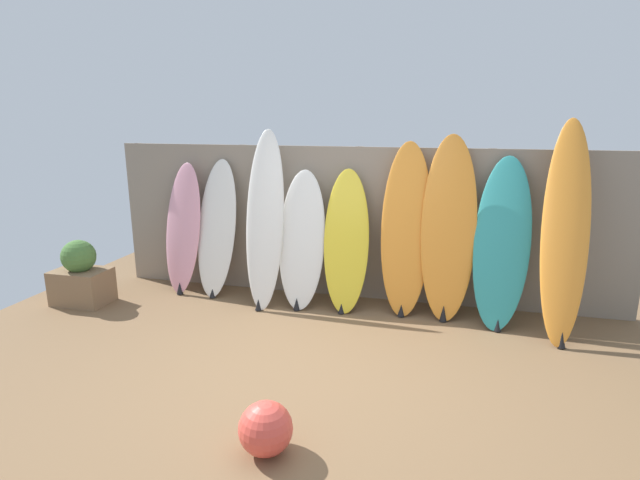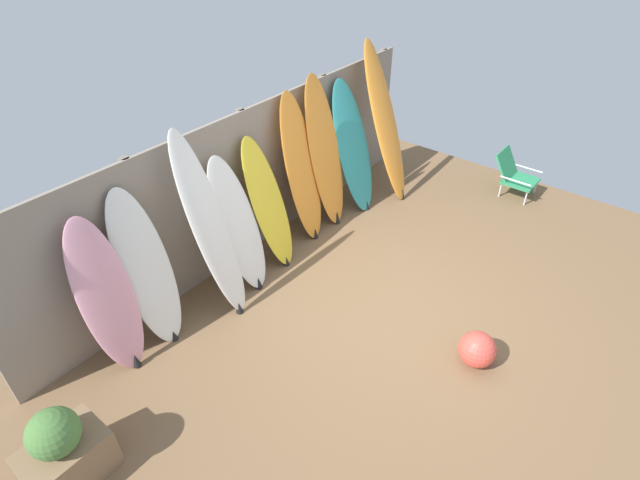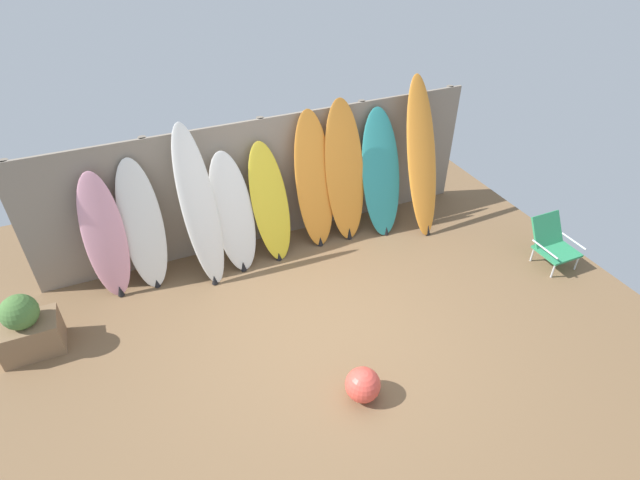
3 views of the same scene
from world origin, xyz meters
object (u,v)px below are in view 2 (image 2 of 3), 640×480
surfboard_white_2 (210,228)px  surfboard_orange_6 (325,155)px  surfboard_white_3 (239,226)px  beach_ball (477,349)px  surfboard_yellow_4 (269,205)px  surfboard_orange_8 (386,124)px  surfboard_pink_0 (107,299)px  beach_chair (514,173)px  surfboard_orange_5 (302,170)px  planter_box (63,451)px  surfboard_teal_7 (353,148)px  surfboard_white_1 (146,271)px

surfboard_white_2 → surfboard_orange_6: 2.03m
surfboard_white_3 → beach_ball: surfboard_white_3 is taller
surfboard_yellow_4 → surfboard_orange_8: 2.22m
surfboard_pink_0 → beach_ball: bearing=-52.7°
surfboard_orange_6 → beach_chair: (2.24, -1.75, -0.65)m
surfboard_white_3 → beach_chair: size_ratio=2.48×
surfboard_orange_5 → planter_box: (-3.66, -0.69, -0.60)m
surfboard_pink_0 → surfboard_yellow_4: bearing=-1.5°
surfboard_pink_0 → surfboard_white_2: (1.13, -0.14, 0.21)m
planter_box → beach_chair: bearing=-9.5°
surfboard_white_3 → planter_box: 2.61m
surfboard_white_2 → planter_box: 2.26m
surfboard_orange_6 → beach_chair: bearing=-37.9°
surfboard_pink_0 → surfboard_white_2: surfboard_white_2 is taller
surfboard_teal_7 → planter_box: bearing=-172.4°
surfboard_orange_8 → planter_box: bearing=-174.8°
surfboard_orange_5 → surfboard_orange_6: 0.45m
surfboard_yellow_4 → surfboard_orange_8: size_ratio=0.73×
surfboard_pink_0 → surfboard_orange_8: 4.26m
surfboard_pink_0 → surfboard_teal_7: bearing=-1.3°
surfboard_white_3 → surfboard_teal_7: 2.15m
surfboard_pink_0 → beach_chair: size_ratio=2.55×
surfboard_orange_5 → beach_chair: size_ratio=3.01×
surfboard_yellow_4 → surfboard_orange_5: surfboard_orange_5 is taller
planter_box → surfboard_pink_0: bearing=36.4°
surfboard_orange_5 → surfboard_white_1: bearing=179.1°
surfboard_pink_0 → surfboard_orange_5: surfboard_orange_5 is taller
surfboard_orange_6 → surfboard_yellow_4: bearing=-178.6°
surfboard_white_1 → surfboard_white_3: bearing=-5.4°
surfboard_orange_5 → surfboard_teal_7: surfboard_orange_5 is taller
surfboard_orange_5 → surfboard_teal_7: 0.99m
surfboard_yellow_4 → surfboard_orange_5: (0.65, 0.04, 0.16)m
surfboard_pink_0 → surfboard_orange_6: size_ratio=0.81×
surfboard_orange_5 → surfboard_orange_8: 1.56m
surfboard_white_2 → beach_ball: surfboard_white_2 is taller
beach_ball → surfboard_orange_6: bearing=67.9°
beach_ball → surfboard_teal_7: bearing=58.2°
surfboard_orange_5 → planter_box: 3.77m
surfboard_teal_7 → surfboard_orange_8: bearing=-14.7°
surfboard_white_1 → surfboard_yellow_4: size_ratio=1.04×
surfboard_pink_0 → planter_box: 1.27m
surfboard_pink_0 → surfboard_white_3: (1.55, -0.08, -0.02)m
surfboard_white_1 → surfboard_orange_8: size_ratio=0.77×
surfboard_white_1 → beach_chair: 5.29m
surfboard_orange_5 → planter_box: surfboard_orange_5 is taller
surfboard_pink_0 → planter_box: surfboard_pink_0 is taller
surfboard_white_3 → surfboard_orange_5: surfboard_orange_5 is taller
surfboard_teal_7 → planter_box: size_ratio=2.30×
surfboard_white_2 → surfboard_orange_6: surfboard_white_2 is taller
surfboard_yellow_4 → surfboard_orange_5: bearing=3.6°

